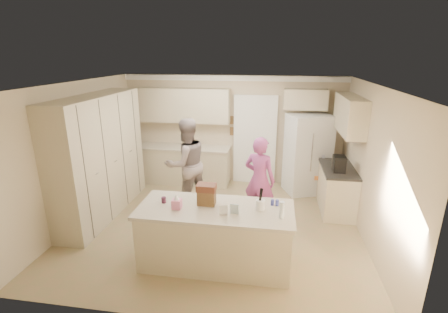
% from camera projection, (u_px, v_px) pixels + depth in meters
% --- Properties ---
extents(floor, '(5.20, 4.60, 0.02)m').
position_uv_depth(floor, '(216.00, 226.00, 6.08)').
color(floor, '#937D58').
rests_on(floor, ground).
extents(ceiling, '(5.20, 4.60, 0.02)m').
position_uv_depth(ceiling, '(215.00, 83.00, 5.28)').
color(ceiling, white).
rests_on(ceiling, wall_back).
extents(wall_back, '(5.20, 0.02, 2.60)m').
position_uv_depth(wall_back, '(232.00, 130.00, 7.85)').
color(wall_back, beige).
rests_on(wall_back, ground).
extents(wall_front, '(5.20, 0.02, 2.60)m').
position_uv_depth(wall_front, '(177.00, 226.00, 3.51)').
color(wall_front, beige).
rests_on(wall_front, ground).
extents(wall_left, '(0.02, 4.60, 2.60)m').
position_uv_depth(wall_left, '(78.00, 153.00, 6.07)').
color(wall_left, beige).
rests_on(wall_left, ground).
extents(wall_right, '(0.02, 4.60, 2.60)m').
position_uv_depth(wall_right, '(372.00, 167.00, 5.30)').
color(wall_right, beige).
rests_on(wall_right, ground).
extents(crown_back, '(5.20, 0.08, 0.12)m').
position_uv_depth(crown_back, '(233.00, 78.00, 7.43)').
color(crown_back, white).
rests_on(crown_back, wall_back).
extents(pantry_bank, '(0.60, 2.60, 2.35)m').
position_uv_depth(pantry_bank, '(100.00, 157.00, 6.25)').
color(pantry_bank, beige).
rests_on(pantry_bank, floor).
extents(back_base_cab, '(2.20, 0.60, 0.88)m').
position_uv_depth(back_base_cab, '(184.00, 165.00, 7.99)').
color(back_base_cab, beige).
rests_on(back_base_cab, floor).
extents(back_countertop, '(2.24, 0.63, 0.04)m').
position_uv_depth(back_countertop, '(184.00, 147.00, 7.85)').
color(back_countertop, beige).
rests_on(back_countertop, back_base_cab).
extents(back_upper_cab, '(2.20, 0.35, 0.80)m').
position_uv_depth(back_upper_cab, '(184.00, 105.00, 7.67)').
color(back_upper_cab, beige).
rests_on(back_upper_cab, wall_back).
extents(doorway_opening, '(0.90, 0.06, 2.10)m').
position_uv_depth(doorway_opening, '(255.00, 141.00, 7.82)').
color(doorway_opening, black).
rests_on(doorway_opening, floor).
extents(doorway_casing, '(1.02, 0.03, 2.22)m').
position_uv_depth(doorway_casing, '(255.00, 142.00, 7.79)').
color(doorway_casing, white).
rests_on(doorway_casing, floor).
extents(wall_frame_upper, '(0.15, 0.02, 0.20)m').
position_uv_depth(wall_frame_upper, '(233.00, 120.00, 7.74)').
color(wall_frame_upper, brown).
rests_on(wall_frame_upper, wall_back).
extents(wall_frame_lower, '(0.15, 0.02, 0.20)m').
position_uv_depth(wall_frame_lower, '(233.00, 131.00, 7.82)').
color(wall_frame_lower, brown).
rests_on(wall_frame_lower, wall_back).
extents(refrigerator, '(1.09, 0.97, 1.80)m').
position_uv_depth(refrigerator, '(307.00, 154.00, 7.32)').
color(refrigerator, white).
rests_on(refrigerator, floor).
extents(fridge_seam, '(0.02, 0.02, 1.78)m').
position_uv_depth(fridge_seam, '(309.00, 159.00, 6.99)').
color(fridge_seam, gray).
rests_on(fridge_seam, refrigerator).
extents(fridge_dispenser, '(0.22, 0.03, 0.35)m').
position_uv_depth(fridge_dispenser, '(299.00, 148.00, 6.93)').
color(fridge_dispenser, black).
rests_on(fridge_dispenser, refrigerator).
extents(fridge_handle_l, '(0.02, 0.02, 0.85)m').
position_uv_depth(fridge_handle_l, '(307.00, 152.00, 6.93)').
color(fridge_handle_l, silver).
rests_on(fridge_handle_l, refrigerator).
extents(fridge_handle_r, '(0.02, 0.02, 0.85)m').
position_uv_depth(fridge_handle_r, '(312.00, 153.00, 6.92)').
color(fridge_handle_r, silver).
rests_on(fridge_handle_r, refrigerator).
extents(over_fridge_cab, '(0.95, 0.35, 0.45)m').
position_uv_depth(over_fridge_cab, '(305.00, 99.00, 7.19)').
color(over_fridge_cab, beige).
rests_on(over_fridge_cab, wall_back).
extents(right_base_cab, '(0.60, 1.20, 0.88)m').
position_uv_depth(right_base_cab, '(336.00, 190.00, 6.54)').
color(right_base_cab, beige).
rests_on(right_base_cab, floor).
extents(right_countertop, '(0.63, 1.24, 0.04)m').
position_uv_depth(right_countertop, '(338.00, 169.00, 6.41)').
color(right_countertop, '#2D2B28').
rests_on(right_countertop, right_base_cab).
extents(right_upper_cab, '(0.35, 1.50, 0.70)m').
position_uv_depth(right_upper_cab, '(350.00, 114.00, 6.25)').
color(right_upper_cab, beige).
rests_on(right_upper_cab, wall_right).
extents(coffee_maker, '(0.22, 0.28, 0.30)m').
position_uv_depth(coffee_maker, '(339.00, 164.00, 6.17)').
color(coffee_maker, black).
rests_on(coffee_maker, right_countertop).
extents(island_base, '(2.20, 0.90, 0.88)m').
position_uv_depth(island_base, '(216.00, 237.00, 4.88)').
color(island_base, beige).
rests_on(island_base, floor).
extents(island_top, '(2.28, 0.96, 0.05)m').
position_uv_depth(island_top, '(215.00, 209.00, 4.74)').
color(island_top, beige).
rests_on(island_top, island_base).
extents(utensil_crock, '(0.13, 0.13, 0.15)m').
position_uv_depth(utensil_crock, '(260.00, 205.00, 4.66)').
color(utensil_crock, white).
rests_on(utensil_crock, island_top).
extents(tissue_box, '(0.13, 0.13, 0.14)m').
position_uv_depth(tissue_box, '(177.00, 204.00, 4.70)').
color(tissue_box, pink).
rests_on(tissue_box, island_top).
extents(tissue_plume, '(0.08, 0.08, 0.08)m').
position_uv_depth(tissue_plume, '(176.00, 197.00, 4.66)').
color(tissue_plume, white).
rests_on(tissue_plume, tissue_box).
extents(dollhouse_body, '(0.26, 0.18, 0.22)m').
position_uv_depth(dollhouse_body, '(207.00, 197.00, 4.81)').
color(dollhouse_body, brown).
rests_on(dollhouse_body, island_top).
extents(dollhouse_roof, '(0.28, 0.20, 0.10)m').
position_uv_depth(dollhouse_roof, '(206.00, 188.00, 4.76)').
color(dollhouse_roof, '#592D1E').
rests_on(dollhouse_roof, dollhouse_body).
extents(jam_jar, '(0.07, 0.07, 0.09)m').
position_uv_depth(jam_jar, '(164.00, 200.00, 4.88)').
color(jam_jar, '#59263F').
rests_on(jam_jar, island_top).
extents(greeting_card_a, '(0.12, 0.06, 0.16)m').
position_uv_depth(greeting_card_a, '(223.00, 210.00, 4.50)').
color(greeting_card_a, white).
rests_on(greeting_card_a, island_top).
extents(greeting_card_b, '(0.12, 0.05, 0.16)m').
position_uv_depth(greeting_card_b, '(235.00, 209.00, 4.52)').
color(greeting_card_b, silver).
rests_on(greeting_card_b, island_top).
extents(water_bottle, '(0.07, 0.07, 0.24)m').
position_uv_depth(water_bottle, '(282.00, 210.00, 4.41)').
color(water_bottle, silver).
rests_on(water_bottle, island_top).
extents(shaker_salt, '(0.05, 0.05, 0.09)m').
position_uv_depth(shaker_salt, '(272.00, 202.00, 4.80)').
color(shaker_salt, '#333B95').
rests_on(shaker_salt, island_top).
extents(shaker_pepper, '(0.05, 0.05, 0.09)m').
position_uv_depth(shaker_pepper, '(277.00, 203.00, 4.79)').
color(shaker_pepper, '#333B95').
rests_on(shaker_pepper, island_top).
extents(teen_boy, '(1.15, 1.13, 1.87)m').
position_uv_depth(teen_boy, '(186.00, 164.00, 6.58)').
color(teen_boy, gray).
rests_on(teen_boy, floor).
extents(teen_girl, '(0.71, 0.59, 1.65)m').
position_uv_depth(teen_girl, '(259.00, 180.00, 6.05)').
color(teen_girl, '#B34791').
rests_on(teen_girl, floor).
extents(fridge_magnets, '(0.76, 0.02, 1.44)m').
position_uv_depth(fridge_magnets, '(309.00, 159.00, 6.98)').
color(fridge_magnets, tan).
rests_on(fridge_magnets, refrigerator).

